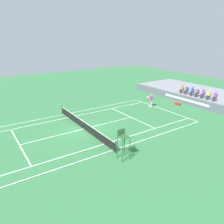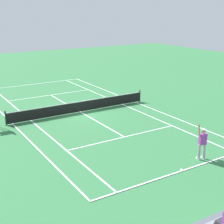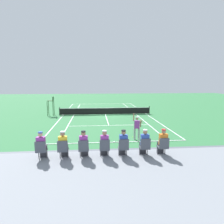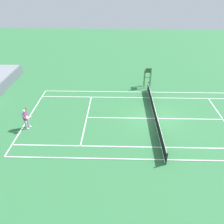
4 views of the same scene
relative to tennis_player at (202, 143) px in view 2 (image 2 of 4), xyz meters
The scene contains 5 objects.
ground_plane 11.58m from the tennis_player, 81.03° to the right, with size 80.00×80.00×0.00m, color #337542.
court 11.58m from the tennis_player, 81.03° to the right, with size 11.08×23.88×0.03m.
net 11.54m from the tennis_player, 81.03° to the right, with size 11.98×0.10×1.07m.
tennis_player is the anchor object (origin of this frame).
tennis_ball 1.15m from the tennis_player, 73.94° to the right, with size 0.07×0.07×0.07m, color #D1E533.
Camera 2 is at (11.36, 23.17, 8.11)m, focal length 53.38 mm.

